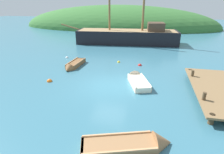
{
  "coord_description": "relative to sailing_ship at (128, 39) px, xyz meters",
  "views": [
    {
      "loc": [
        2.85,
        -11.83,
        5.66
      ],
      "look_at": [
        -0.1,
        1.37,
        0.13
      ],
      "focal_mm": 29.56,
      "sensor_mm": 36.0,
      "label": 1
    }
  ],
  "objects": [
    {
      "name": "shore_hill",
      "position": [
        -5.22,
        18.36,
        -0.71
      ],
      "size": [
        46.56,
        19.33,
        10.07
      ],
      "primitive_type": "ellipsoid",
      "color": "#387033",
      "rests_on": "ground"
    },
    {
      "name": "buoy_white",
      "position": [
        -5.41,
        -8.93,
        -0.71
      ],
      "size": [
        0.32,
        0.32,
        0.32
      ],
      "primitive_type": "sphere",
      "color": "white",
      "rests_on": "ground"
    },
    {
      "name": "sailing_ship",
      "position": [
        0.0,
        0.0,
        0.0
      ],
      "size": [
        16.94,
        4.98,
        11.62
      ],
      "rotation": [
        0.0,
        0.0,
        3.23
      ],
      "color": "black",
      "rests_on": "ground"
    },
    {
      "name": "rowboat_near_dock",
      "position": [
        2.65,
        -13.9,
        -0.57
      ],
      "size": [
        2.12,
        3.39,
        1.07
      ],
      "rotation": [
        0.0,
        0.0,
        1.92
      ],
      "color": "beige",
      "rests_on": "ground"
    },
    {
      "name": "rowboat_outer_left",
      "position": [
        3.19,
        -20.57,
        -0.63
      ],
      "size": [
        3.97,
        2.25,
        1.05
      ],
      "rotation": [
        0.0,
        0.0,
        0.33
      ],
      "color": "#9E7047",
      "rests_on": "ground"
    },
    {
      "name": "buoy_orange",
      "position": [
        -3.91,
        -15.14,
        -0.71
      ],
      "size": [
        0.4,
        0.4,
        0.4
      ],
      "primitive_type": "sphere",
      "color": "orange",
      "rests_on": "ground"
    },
    {
      "name": "ground_plane",
      "position": [
        0.74,
        -14.89,
        -0.71
      ],
      "size": [
        120.0,
        120.0,
        0.0
      ],
      "primitive_type": "plane",
      "color": "teal"
    },
    {
      "name": "buoy_yellow",
      "position": [
        0.37,
        -9.23,
        -0.71
      ],
      "size": [
        0.29,
        0.29,
        0.29
      ],
      "primitive_type": "sphere",
      "color": "yellow",
      "rests_on": "ground"
    },
    {
      "name": "buoy_red",
      "position": [
        2.53,
        -9.8,
        -0.71
      ],
      "size": [
        0.37,
        0.37,
        0.37
      ],
      "primitive_type": "sphere",
      "color": "red",
      "rests_on": "ground"
    },
    {
      "name": "rowboat_center",
      "position": [
        -3.46,
        -11.53,
        -0.58
      ],
      "size": [
        1.03,
        3.3,
        0.86
      ],
      "rotation": [
        0.0,
        0.0,
        4.67
      ],
      "color": "brown",
      "rests_on": "ground"
    }
  ]
}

